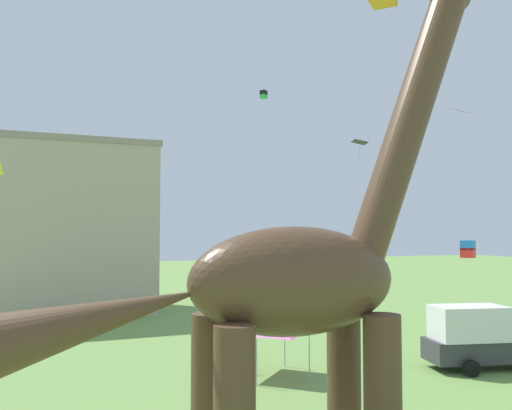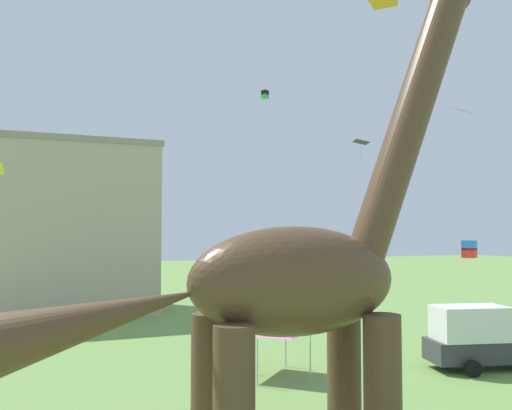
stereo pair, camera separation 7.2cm
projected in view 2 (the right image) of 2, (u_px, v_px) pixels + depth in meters
The scene contains 8 objects.
dinosaur_sculpture at pixel (293, 281), 15.19m from camera, with size 14.66×3.11×15.33m.
parked_box_truck at pixel (481, 336), 27.27m from camera, with size 5.94×3.40×3.20m.
festival_canopy_tent at pixel (272, 322), 26.04m from camera, with size 3.15×3.15×3.00m.
kite_mid_left at pixel (265, 94), 37.39m from camera, with size 0.55×0.55×0.57m.
kite_near_high at pixel (361, 142), 38.97m from camera, with size 1.43×1.64×1.70m.
kite_apex at pixel (461, 110), 30.36m from camera, with size 1.31×1.09×0.33m.
kite_near_low at pixel (469, 249), 26.28m from camera, with size 0.82×0.82×0.85m.
background_building_block at pixel (54, 227), 46.42m from camera, with size 16.96×9.97×14.72m.
Camera 2 is at (-5.87, -9.26, 6.92)m, focal length 37.62 mm.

